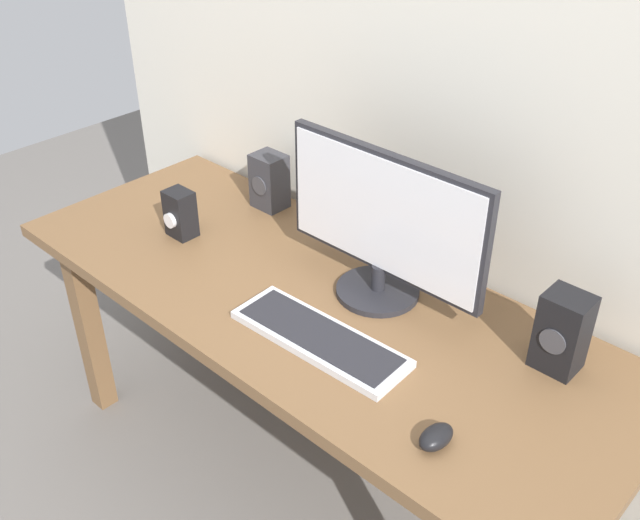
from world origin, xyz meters
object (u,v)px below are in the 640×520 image
keyboard_primary (319,338)px  speaker_left (269,181)px  monitor (383,224)px  desk (309,323)px  speaker_right (562,332)px  mouse (436,437)px  audio_controller (180,214)px

keyboard_primary → speaker_left: size_ratio=2.63×
monitor → keyboard_primary: size_ratio=1.28×
desk → speaker_right: 0.65m
monitor → speaker_right: bearing=5.9°
keyboard_primary → mouse: bearing=-11.1°
keyboard_primary → speaker_left: 0.68m
keyboard_primary → speaker_right: (0.44, 0.30, 0.08)m
keyboard_primary → speaker_left: speaker_left is taller
monitor → mouse: 0.55m
desk → audio_controller: audio_controller is taller
keyboard_primary → audio_controller: bearing=172.4°
monitor → keyboard_primary: monitor is taller
mouse → audio_controller: 1.02m
desk → mouse: size_ratio=20.44×
desk → speaker_left: 0.52m
mouse → audio_controller: audio_controller is taller
speaker_left → speaker_right: bearing=-4.4°
desk → keyboard_primary: 0.22m
desk → speaker_right: (0.59, 0.18, 0.19)m
speaker_right → audio_controller: size_ratio=1.35×
monitor → audio_controller: monitor is taller
keyboard_primary → mouse: 0.39m
speaker_left → audio_controller: 0.30m
desk → mouse: mouse is taller
desk → mouse: bearing=-20.3°
monitor → speaker_left: size_ratio=3.36×
speaker_left → keyboard_primary: bearing=-33.9°
desk → audio_controller: (-0.47, -0.04, 0.16)m
desk → monitor: 0.35m
keyboard_primary → speaker_right: bearing=34.1°
desk → audio_controller: size_ratio=12.39×
desk → speaker_left: bearing=148.2°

